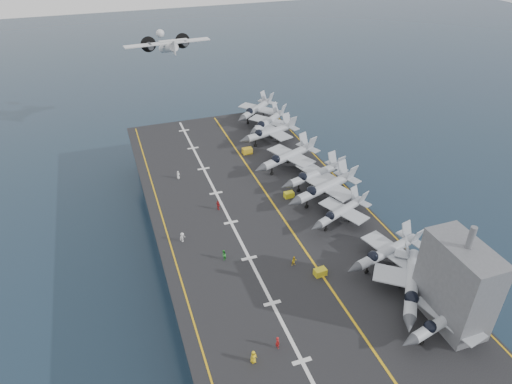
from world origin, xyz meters
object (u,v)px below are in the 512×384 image
object	(u,v)px
tow_cart_a	(320,272)
island_superstructure	(459,275)
transport_plane	(168,48)
fighter_jet_0	(446,319)

from	to	relation	value
tow_cart_a	island_superstructure	bearing A→B (deg)	-46.73
transport_plane	fighter_jet_0	bearing A→B (deg)	-79.35
island_superstructure	tow_cart_a	bearing A→B (deg)	133.27
island_superstructure	transport_plane	bearing A→B (deg)	102.12
fighter_jet_0	tow_cart_a	bearing A→B (deg)	124.38
island_superstructure	fighter_jet_0	world-z (taller)	island_superstructure
island_superstructure	transport_plane	size ratio (longest dim) A/B	0.63
fighter_jet_0	tow_cart_a	distance (m)	18.04
island_superstructure	fighter_jet_0	size ratio (longest dim) A/B	0.98
fighter_jet_0	transport_plane	world-z (taller)	transport_plane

